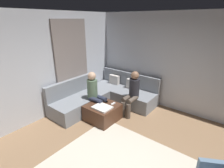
{
  "coord_description": "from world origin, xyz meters",
  "views": [
    {
      "loc": [
        1.02,
        -1.72,
        2.5
      ],
      "look_at": [
        -1.63,
        1.63,
        0.85
      ],
      "focal_mm": 27.15,
      "sensor_mm": 36.0,
      "label": 1
    }
  ],
  "objects": [
    {
      "name": "ottoman",
      "position": [
        -1.58,
        1.16,
        0.21
      ],
      "size": [
        0.76,
        0.76,
        0.42
      ],
      "primitive_type": "cube",
      "color": "#4C2D1E",
      "rests_on": "ground_plane"
    },
    {
      "name": "person_on_couch_side",
      "position": [
        -1.93,
        1.27,
        0.66
      ],
      "size": [
        0.6,
        0.3,
        1.2
      ],
      "rotation": [
        0.0,
        0.0,
        -1.57
      ],
      "color": "#2D3347",
      "rests_on": "ground_plane"
    },
    {
      "name": "person_on_couch_back",
      "position": [
        -1.17,
        1.93,
        0.66
      ],
      "size": [
        0.3,
        0.6,
        1.2
      ],
      "rotation": [
        0.0,
        0.0,
        3.14
      ],
      "color": "brown",
      "rests_on": "ground_plane"
    },
    {
      "name": "sectional_couch",
      "position": [
        -2.08,
        1.88,
        0.28
      ],
      "size": [
        2.1,
        2.55,
        0.87
      ],
      "color": "gray",
      "rests_on": "ground_plane"
    },
    {
      "name": "folded_blanket",
      "position": [
        -1.48,
        1.04,
        0.44
      ],
      "size": [
        0.44,
        0.36,
        0.04
      ],
      "primitive_type": "cube",
      "color": "white",
      "rests_on": "ottoman"
    },
    {
      "name": "wall_back",
      "position": [
        0.0,
        2.94,
        1.35
      ],
      "size": [
        6.0,
        0.12,
        2.7
      ],
      "primitive_type": "cube",
      "color": "silver",
      "rests_on": "ground_plane"
    },
    {
      "name": "coffee_mug",
      "position": [
        -1.8,
        1.34,
        0.47
      ],
      "size": [
        0.08,
        0.08,
        0.1
      ],
      "primitive_type": "cylinder",
      "color": "#334C72",
      "rests_on": "ottoman"
    },
    {
      "name": "curtain_panel",
      "position": [
        -2.84,
        1.3,
        1.25
      ],
      "size": [
        0.06,
        1.1,
        2.5
      ],
      "primitive_type": "cube",
      "color": "gray",
      "rests_on": "ground_plane"
    },
    {
      "name": "wall_left",
      "position": [
        -2.94,
        0.0,
        1.35
      ],
      "size": [
        0.12,
        6.0,
        2.7
      ],
      "primitive_type": "cube",
      "color": "silver",
      "rests_on": "ground_plane"
    },
    {
      "name": "game_remote",
      "position": [
        -1.4,
        1.38,
        0.43
      ],
      "size": [
        0.05,
        0.15,
        0.02
      ],
      "primitive_type": "cube",
      "color": "white",
      "rests_on": "ottoman"
    }
  ]
}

